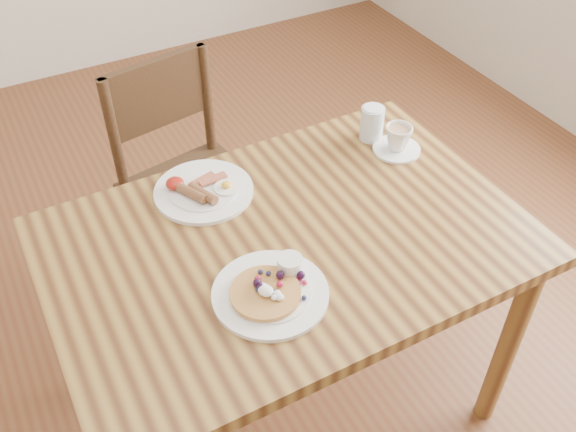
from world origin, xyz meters
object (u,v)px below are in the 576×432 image
(teacup_saucer, at_px, (398,140))
(dining_table, at_px, (288,264))
(water_glass, at_px, (372,123))
(chair_far, at_px, (188,177))
(pancake_plate, at_px, (271,290))
(breakfast_plate, at_px, (202,190))

(teacup_saucer, bearing_deg, dining_table, -159.49)
(water_glass, bearing_deg, teacup_saucer, -70.61)
(chair_far, relative_size, pancake_plate, 3.26)
(dining_table, distance_m, teacup_saucer, 0.50)
(water_glass, bearing_deg, chair_far, 139.25)
(teacup_saucer, bearing_deg, water_glass, 109.39)
(teacup_saucer, bearing_deg, pancake_plate, -151.13)
(chair_far, relative_size, water_glass, 8.47)
(dining_table, bearing_deg, pancake_plate, -129.81)
(pancake_plate, relative_size, teacup_saucer, 1.93)
(breakfast_plate, bearing_deg, water_glass, 0.09)
(dining_table, relative_size, chair_far, 1.36)
(pancake_plate, bearing_deg, water_glass, 36.74)
(pancake_plate, bearing_deg, breakfast_plate, 89.89)
(chair_far, distance_m, pancake_plate, 0.86)
(pancake_plate, xyz_separation_m, breakfast_plate, (0.00, 0.41, -0.00))
(chair_far, bearing_deg, teacup_saucer, 125.17)
(pancake_plate, distance_m, breakfast_plate, 0.41)
(chair_far, relative_size, teacup_saucer, 6.29)
(breakfast_plate, bearing_deg, chair_far, 77.71)
(dining_table, relative_size, breakfast_plate, 4.44)
(teacup_saucer, xyz_separation_m, water_glass, (-0.03, 0.09, 0.02))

